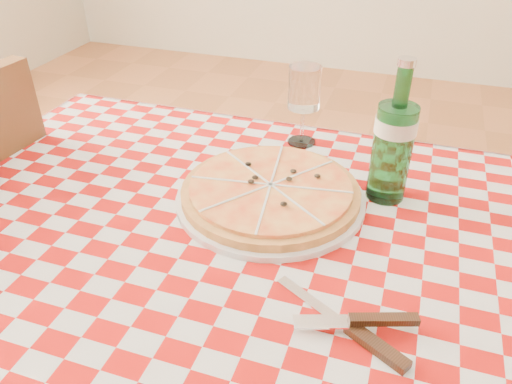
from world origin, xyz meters
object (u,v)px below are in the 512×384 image
at_px(dining_table, 256,289).
at_px(pizza_plate, 270,191).
at_px(water_bottle, 395,133).
at_px(wine_glass, 303,106).

relative_size(dining_table, pizza_plate, 3.50).
bearing_deg(dining_table, water_bottle, 49.35).
height_order(water_bottle, wine_glass, water_bottle).
height_order(dining_table, wine_glass, wine_glass).
bearing_deg(water_bottle, dining_table, -130.65).
xyz_separation_m(pizza_plate, wine_glass, (-0.00, 0.24, 0.06)).
distance_m(water_bottle, wine_glass, 0.26).
bearing_deg(dining_table, pizza_plate, 96.57).
height_order(pizza_plate, wine_glass, wine_glass).
bearing_deg(pizza_plate, water_bottle, 23.43).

